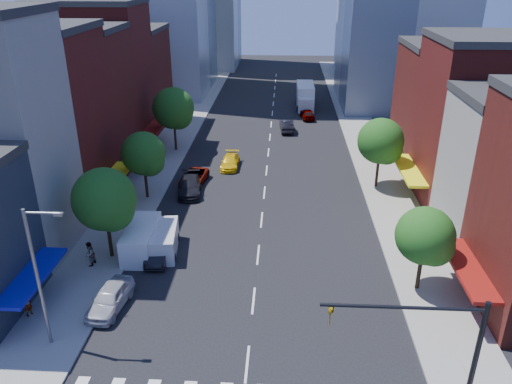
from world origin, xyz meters
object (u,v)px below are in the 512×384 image
(cargo_van_far, at_px, (141,240))
(traffic_car_oncoming, at_px, (287,126))
(parked_car_rear, at_px, (190,186))
(taxi, at_px, (230,162))
(parked_car_second, at_px, (159,250))
(parked_car_third, at_px, (194,178))
(traffic_car_far, at_px, (307,114))
(pedestrian_near, at_px, (28,305))
(cargo_van_near, at_px, (164,241))
(pedestrian_far, at_px, (89,254))
(parked_car_front, at_px, (110,298))
(box_truck, at_px, (305,97))

(cargo_van_far, distance_m, traffic_car_oncoming, 35.05)
(parked_car_rear, height_order, taxi, parked_car_rear)
(parked_car_second, bearing_deg, parked_car_rear, 85.25)
(parked_car_third, height_order, taxi, parked_car_third)
(parked_car_third, bearing_deg, traffic_car_far, 70.01)
(traffic_car_oncoming, relative_size, pedestrian_near, 2.96)
(parked_car_rear, bearing_deg, cargo_van_far, -105.82)
(parked_car_rear, height_order, cargo_van_near, cargo_van_near)
(parked_car_rear, xyz_separation_m, taxi, (3.32, 7.31, -0.11))
(cargo_van_far, bearing_deg, traffic_car_far, 68.06)
(taxi, relative_size, pedestrian_near, 2.82)
(pedestrian_near, height_order, pedestrian_far, pedestrian_far)
(cargo_van_far, xyz_separation_m, traffic_car_far, (14.61, 39.45, -0.41))
(traffic_car_far, bearing_deg, parked_car_third, 56.41)
(parked_car_third, height_order, cargo_van_far, cargo_van_far)
(cargo_van_near, distance_m, pedestrian_near, 11.04)
(pedestrian_near, bearing_deg, cargo_van_near, -14.11)
(taxi, height_order, pedestrian_far, pedestrian_far)
(traffic_car_far, bearing_deg, parked_car_rear, 58.37)
(parked_car_third, height_order, parked_car_rear, parked_car_rear)
(parked_car_front, height_order, parked_car_second, parked_car_front)
(parked_car_front, distance_m, traffic_car_far, 48.84)
(parked_car_second, bearing_deg, pedestrian_far, -166.26)
(box_truck, xyz_separation_m, pedestrian_far, (-17.84, -48.65, -0.57))
(parked_car_second, xyz_separation_m, traffic_car_far, (13.08, 40.15, 0.01))
(cargo_van_near, bearing_deg, taxi, 73.10)
(pedestrian_far, bearing_deg, parked_car_front, 42.00)
(taxi, height_order, pedestrian_near, pedestrian_near)
(pedestrian_far, bearing_deg, parked_car_rear, 168.89)
(cargo_van_near, height_order, pedestrian_far, pedestrian_far)
(taxi, height_order, traffic_car_far, traffic_car_far)
(parked_car_third, bearing_deg, cargo_van_near, -83.12)
(cargo_van_far, xyz_separation_m, traffic_car_oncoming, (11.50, 33.11, -0.36))
(parked_car_front, bearing_deg, taxi, 85.59)
(parked_car_rear, relative_size, pedestrian_near, 3.30)
(parked_car_second, relative_size, pedestrian_far, 2.30)
(parked_car_front, xyz_separation_m, pedestrian_far, (-3.14, 4.86, 0.33))
(parked_car_second, height_order, parked_car_rear, parked_car_rear)
(traffic_car_oncoming, relative_size, box_truck, 0.54)
(box_truck, relative_size, pedestrian_near, 5.44)
(cargo_van_far, height_order, traffic_car_oncoming, cargo_van_far)
(parked_car_second, height_order, cargo_van_near, cargo_van_near)
(pedestrian_far, bearing_deg, traffic_car_far, 165.78)
(parked_car_third, relative_size, cargo_van_near, 1.01)
(pedestrian_near, bearing_deg, parked_car_second, -16.26)
(cargo_van_near, xyz_separation_m, cargo_van_far, (-1.80, -0.22, 0.16))
(parked_car_front, distance_m, taxi, 26.67)
(cargo_van_near, relative_size, pedestrian_far, 2.52)
(traffic_car_far, height_order, box_truck, box_truck)
(parked_car_second, relative_size, pedestrian_near, 2.75)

